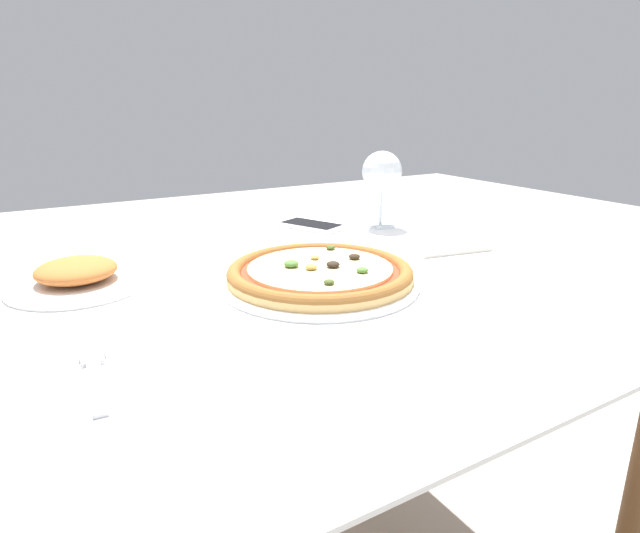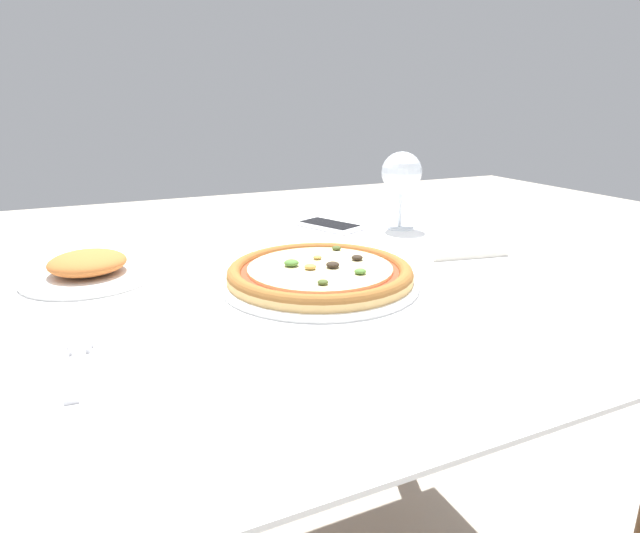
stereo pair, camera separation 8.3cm
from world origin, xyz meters
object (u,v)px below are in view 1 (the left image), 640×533
object	(u,v)px
dining_table	(283,335)
fork	(94,373)
cell_phone	(311,226)
side_plate	(77,276)
pizza_plate	(320,274)
wine_glass_far_left	(382,173)

from	to	relation	value
dining_table	fork	size ratio (longest dim) A/B	7.01
dining_table	cell_phone	xyz separation A→B (m)	(0.23, 0.30, 0.10)
side_plate	pizza_plate	bearing A→B (deg)	-29.30
pizza_plate	side_plate	distance (m)	0.37
pizza_plate	cell_phone	distance (m)	0.39
dining_table	side_plate	size ratio (longest dim) A/B	5.74
dining_table	wine_glass_far_left	world-z (taller)	wine_glass_far_left
dining_table	wine_glass_far_left	xyz separation A→B (m)	(0.37, 0.23, 0.21)
wine_glass_far_left	cell_phone	size ratio (longest dim) A/B	1.06
pizza_plate	side_plate	xyz separation A→B (m)	(-0.33, 0.18, -0.00)
dining_table	side_plate	xyz separation A→B (m)	(-0.28, 0.14, 0.11)
cell_phone	side_plate	xyz separation A→B (m)	(-0.51, -0.16, 0.01)
cell_phone	side_plate	bearing A→B (deg)	-162.59
dining_table	cell_phone	distance (m)	0.39
wine_glass_far_left	dining_table	bearing A→B (deg)	-147.92
wine_glass_far_left	cell_phone	xyz separation A→B (m)	(-0.14, 0.07, -0.12)
cell_phone	side_plate	distance (m)	0.53
pizza_plate	wine_glass_far_left	bearing A→B (deg)	40.39
dining_table	pizza_plate	world-z (taller)	pizza_plate
fork	side_plate	xyz separation A→B (m)	(0.02, 0.31, 0.01)
dining_table	pizza_plate	xyz separation A→B (m)	(0.04, -0.04, 0.11)
dining_table	wine_glass_far_left	bearing A→B (deg)	32.08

